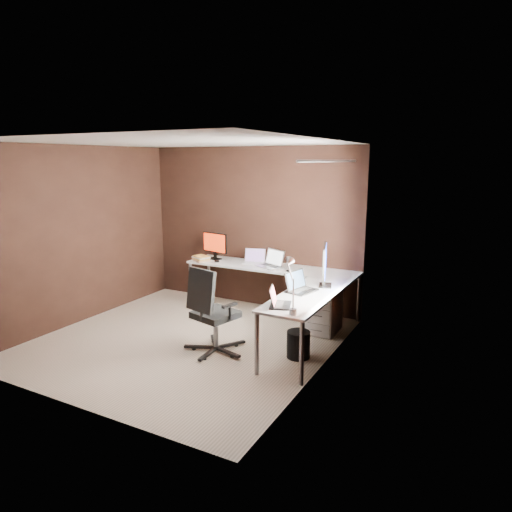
{
  "coord_description": "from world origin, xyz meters",
  "views": [
    {
      "loc": [
        3.37,
        -4.49,
        2.29
      ],
      "look_at": [
        0.52,
        0.95,
        1.0
      ],
      "focal_mm": 32.0,
      "sensor_mm": 36.0,
      "label": 1
    }
  ],
  "objects_px": {
    "monitor_left": "(215,244)",
    "monitor_right": "(325,263)",
    "laptop_white": "(254,260)",
    "office_chair": "(213,328)",
    "laptop_silver": "(272,263)",
    "book_stack": "(201,258)",
    "laptop_black_small": "(278,302)",
    "desk_lamp": "(290,278)",
    "drawer_pedestal": "(322,310)",
    "wastebasket": "(298,344)",
    "laptop_black_big": "(300,287)"
  },
  "relations": [
    {
      "from": "drawer_pedestal",
      "to": "wastebasket",
      "type": "distance_m",
      "value": 0.95
    },
    {
      "from": "book_stack",
      "to": "laptop_black_small",
      "type": "bearing_deg",
      "value": -36.3
    },
    {
      "from": "drawer_pedestal",
      "to": "monitor_left",
      "type": "xyz_separation_m",
      "value": [
        -1.97,
        0.39,
        0.67
      ]
    },
    {
      "from": "monitor_left",
      "to": "laptop_silver",
      "type": "distance_m",
      "value": 1.05
    },
    {
      "from": "monitor_left",
      "to": "desk_lamp",
      "type": "height_order",
      "value": "desk_lamp"
    },
    {
      "from": "laptop_black_big",
      "to": "book_stack",
      "type": "height_order",
      "value": "laptop_black_big"
    },
    {
      "from": "monitor_left",
      "to": "laptop_silver",
      "type": "xyz_separation_m",
      "value": [
        1.04,
        -0.06,
        -0.19
      ]
    },
    {
      "from": "desk_lamp",
      "to": "laptop_white",
      "type": "bearing_deg",
      "value": 118.02
    },
    {
      "from": "laptop_black_small",
      "to": "desk_lamp",
      "type": "relative_size",
      "value": 0.63
    },
    {
      "from": "laptop_silver",
      "to": "monitor_left",
      "type": "bearing_deg",
      "value": -158.95
    },
    {
      "from": "laptop_white",
      "to": "laptop_black_big",
      "type": "xyz_separation_m",
      "value": [
        1.2,
        -1.09,
        0.01
      ]
    },
    {
      "from": "monitor_left",
      "to": "laptop_silver",
      "type": "bearing_deg",
      "value": 7.89
    },
    {
      "from": "laptop_white",
      "to": "laptop_silver",
      "type": "xyz_separation_m",
      "value": [
        0.34,
        -0.09,
        0.01
      ]
    },
    {
      "from": "laptop_silver",
      "to": "desk_lamp",
      "type": "distance_m",
      "value": 2.09
    },
    {
      "from": "laptop_white",
      "to": "desk_lamp",
      "type": "height_order",
      "value": "desk_lamp"
    },
    {
      "from": "laptop_silver",
      "to": "laptop_white",
      "type": "bearing_deg",
      "value": -170.2
    },
    {
      "from": "laptop_white",
      "to": "office_chair",
      "type": "height_order",
      "value": "office_chair"
    },
    {
      "from": "laptop_white",
      "to": "monitor_left",
      "type": "bearing_deg",
      "value": 168.32
    },
    {
      "from": "wastebasket",
      "to": "book_stack",
      "type": "bearing_deg",
      "value": 152.29
    },
    {
      "from": "laptop_black_small",
      "to": "book_stack",
      "type": "height_order",
      "value": "laptop_black_small"
    },
    {
      "from": "laptop_white",
      "to": "desk_lamp",
      "type": "bearing_deg",
      "value": -67.0
    },
    {
      "from": "drawer_pedestal",
      "to": "wastebasket",
      "type": "xyz_separation_m",
      "value": [
        0.04,
        -0.94,
        -0.14
      ]
    },
    {
      "from": "laptop_silver",
      "to": "wastebasket",
      "type": "xyz_separation_m",
      "value": [
        0.97,
        -1.28,
        -0.62
      ]
    },
    {
      "from": "laptop_silver",
      "to": "laptop_black_small",
      "type": "xyz_separation_m",
      "value": [
        0.87,
        -1.65,
        -0.01
      ]
    },
    {
      "from": "monitor_right",
      "to": "laptop_white",
      "type": "bearing_deg",
      "value": 44.35
    },
    {
      "from": "monitor_right",
      "to": "laptop_silver",
      "type": "height_order",
      "value": "monitor_right"
    },
    {
      "from": "laptop_silver",
      "to": "book_stack",
      "type": "height_order",
      "value": "laptop_silver"
    },
    {
      "from": "drawer_pedestal",
      "to": "monitor_right",
      "type": "relative_size",
      "value": 0.97
    },
    {
      "from": "laptop_black_big",
      "to": "office_chair",
      "type": "relative_size",
      "value": 0.39
    },
    {
      "from": "monitor_left",
      "to": "monitor_right",
      "type": "relative_size",
      "value": 0.79
    },
    {
      "from": "laptop_black_small",
      "to": "laptop_black_big",
      "type": "bearing_deg",
      "value": -18.5
    },
    {
      "from": "drawer_pedestal",
      "to": "desk_lamp",
      "type": "xyz_separation_m",
      "value": [
        0.14,
        -1.44,
        0.8
      ]
    },
    {
      "from": "laptop_black_small",
      "to": "office_chair",
      "type": "relative_size",
      "value": 0.35
    },
    {
      "from": "laptop_silver",
      "to": "book_stack",
      "type": "bearing_deg",
      "value": -148.12
    },
    {
      "from": "drawer_pedestal",
      "to": "monitor_right",
      "type": "height_order",
      "value": "monitor_right"
    },
    {
      "from": "desk_lamp",
      "to": "wastebasket",
      "type": "height_order",
      "value": "desk_lamp"
    },
    {
      "from": "monitor_right",
      "to": "office_chair",
      "type": "distance_m",
      "value": 1.59
    },
    {
      "from": "office_chair",
      "to": "monitor_right",
      "type": "bearing_deg",
      "value": 57.2
    },
    {
      "from": "laptop_white",
      "to": "drawer_pedestal",
      "type": "bearing_deg",
      "value": -32.49
    },
    {
      "from": "laptop_silver",
      "to": "book_stack",
      "type": "relative_size",
      "value": 1.4
    },
    {
      "from": "book_stack",
      "to": "wastebasket",
      "type": "relative_size",
      "value": 1.02
    },
    {
      "from": "laptop_black_big",
      "to": "office_chair",
      "type": "xyz_separation_m",
      "value": [
        -0.86,
        -0.61,
        -0.47
      ]
    },
    {
      "from": "desk_lamp",
      "to": "wastebasket",
      "type": "distance_m",
      "value": 1.06
    },
    {
      "from": "monitor_right",
      "to": "laptop_white",
      "type": "distance_m",
      "value": 1.59
    },
    {
      "from": "laptop_white",
      "to": "office_chair",
      "type": "bearing_deg",
      "value": -92.8
    },
    {
      "from": "drawer_pedestal",
      "to": "laptop_silver",
      "type": "xyz_separation_m",
      "value": [
        -0.93,
        0.34,
        0.48
      ]
    },
    {
      "from": "desk_lamp",
      "to": "laptop_black_big",
      "type": "bearing_deg",
      "value": 95.87
    },
    {
      "from": "monitor_left",
      "to": "laptop_black_big",
      "type": "relative_size",
      "value": 1.15
    },
    {
      "from": "wastebasket",
      "to": "laptop_black_small",
      "type": "bearing_deg",
      "value": -105.2
    },
    {
      "from": "office_chair",
      "to": "monitor_left",
      "type": "bearing_deg",
      "value": 136.34
    }
  ]
}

